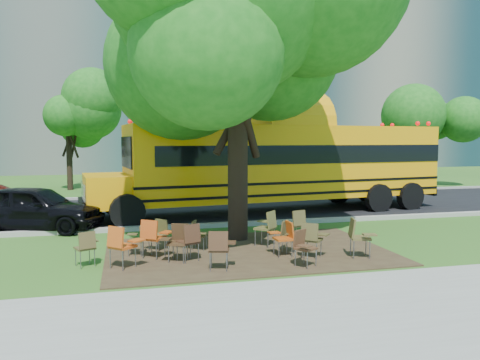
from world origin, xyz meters
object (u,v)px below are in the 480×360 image
object	(u,v)px
chair_5	(303,244)
chair_1	(122,243)
chair_14	(358,234)
school_bus	(285,163)
chair_10	(197,232)
chair_0	(87,245)
chair_9	(158,232)
chair_11	(267,225)
chair_2	(190,238)
chair_13	(297,222)
chair_15	(153,235)
black_car	(35,208)
chair_6	(285,235)
chair_4	(220,246)
main_tree	(238,44)
chair_8	(138,237)
chair_3	(178,239)
chair_7	(312,236)
chair_12	(288,233)

from	to	relation	value
chair_5	chair_1	bearing A→B (deg)	-42.95
chair_5	chair_14	size ratio (longest dim) A/B	0.87
school_bus	chair_10	xyz separation A→B (m)	(-4.30, -5.56, -1.46)
school_bus	chair_0	xyz separation A→B (m)	(-6.93, -6.45, -1.44)
chair_9	chair_11	size ratio (longest dim) A/B	0.83
chair_2	chair_10	xyz separation A→B (m)	(0.34, 1.08, -0.09)
chair_13	chair_15	distance (m)	4.07
chair_1	black_car	world-z (taller)	black_car
chair_10	chair_2	bearing A→B (deg)	7.33
chair_6	chair_4	bearing A→B (deg)	113.45
chair_2	black_car	bearing A→B (deg)	106.32
main_tree	chair_4	bearing A→B (deg)	-110.52
chair_5	chair_8	bearing A→B (deg)	-60.36
main_tree	chair_10	world-z (taller)	main_tree
chair_2	chair_15	bearing A→B (deg)	125.52
chair_4	chair_11	size ratio (longest dim) A/B	0.94
chair_6	chair_10	xyz separation A→B (m)	(-1.97, 1.10, -0.06)
chair_3	chair_4	xyz separation A→B (m)	(0.80, -0.98, 0.01)
chair_7	chair_11	bearing A→B (deg)	154.31
chair_10	chair_12	distance (m)	2.31
chair_11	chair_12	distance (m)	0.80
main_tree	chair_11	distance (m)	4.98
chair_1	chair_12	size ratio (longest dim) A/B	1.22
school_bus	chair_5	bearing A→B (deg)	-113.76
chair_0	chair_6	bearing A→B (deg)	-26.94
school_bus	main_tree	bearing A→B (deg)	-130.75
chair_3	chair_9	size ratio (longest dim) A/B	1.11
chair_2	chair_12	world-z (taller)	chair_2
main_tree	chair_15	world-z (taller)	main_tree
chair_6	chair_10	size ratio (longest dim) A/B	1.12
chair_5	chair_8	size ratio (longest dim) A/B	1.09
chair_0	chair_2	bearing A→B (deg)	-29.07
chair_11	chair_12	size ratio (longest dim) A/B	1.20
chair_0	chair_12	bearing A→B (deg)	-22.55
chair_10	chair_0	bearing A→B (deg)	-46.53
chair_10	chair_12	world-z (taller)	chair_12
chair_1	chair_13	distance (m)	4.98
chair_8	chair_14	xyz separation A→B (m)	(5.11, -1.50, 0.12)
chair_4	chair_10	world-z (taller)	chair_4
chair_13	chair_12	bearing A→B (deg)	-136.96
main_tree	chair_9	bearing A→B (deg)	-161.53
chair_5	black_car	distance (m)	8.88
chair_1	chair_7	bearing A→B (deg)	43.36
chair_14	chair_6	bearing A→B (deg)	-94.30
chair_10	chair_14	bearing A→B (deg)	89.59
chair_2	chair_11	bearing A→B (deg)	1.99
chair_5	black_car	world-z (taller)	black_car
chair_4	chair_12	size ratio (longest dim) A/B	1.13
chair_12	black_car	xyz separation A→B (m)	(-6.71, 4.59, 0.22)
chair_15	chair_10	bearing A→B (deg)	64.09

